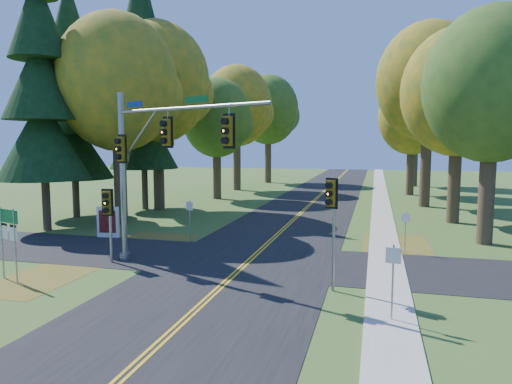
% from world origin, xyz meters
% --- Properties ---
extents(ground, '(160.00, 160.00, 0.00)m').
position_xyz_m(ground, '(0.00, 0.00, 0.00)').
color(ground, '#355B20').
rests_on(ground, ground).
extents(road_main, '(8.00, 160.00, 0.02)m').
position_xyz_m(road_main, '(0.00, 0.00, 0.01)').
color(road_main, black).
rests_on(road_main, ground).
extents(road_cross, '(60.00, 6.00, 0.02)m').
position_xyz_m(road_cross, '(0.00, 2.00, 0.01)').
color(road_cross, black).
rests_on(road_cross, ground).
extents(centerline_left, '(0.10, 160.00, 0.01)m').
position_xyz_m(centerline_left, '(-0.10, 0.00, 0.03)').
color(centerline_left, gold).
rests_on(centerline_left, road_main).
extents(centerline_right, '(0.10, 160.00, 0.01)m').
position_xyz_m(centerline_right, '(0.10, 0.00, 0.03)').
color(centerline_right, gold).
rests_on(centerline_right, road_main).
extents(sidewalk_east, '(1.60, 160.00, 0.06)m').
position_xyz_m(sidewalk_east, '(6.20, 0.00, 0.03)').
color(sidewalk_east, '#9E998E').
rests_on(sidewalk_east, ground).
extents(leaf_patch_w_near, '(4.00, 6.00, 0.00)m').
position_xyz_m(leaf_patch_w_near, '(-6.50, 4.00, 0.01)').
color(leaf_patch_w_near, brown).
rests_on(leaf_patch_w_near, ground).
extents(leaf_patch_e, '(3.50, 8.00, 0.00)m').
position_xyz_m(leaf_patch_e, '(6.80, 6.00, 0.01)').
color(leaf_patch_e, brown).
rests_on(leaf_patch_e, ground).
extents(leaf_patch_w_far, '(3.00, 5.00, 0.00)m').
position_xyz_m(leaf_patch_w_far, '(-7.50, -3.00, 0.01)').
color(leaf_patch_w_far, brown).
rests_on(leaf_patch_w_far, ground).
extents(tree_w_a, '(8.00, 8.00, 14.15)m').
position_xyz_m(tree_w_a, '(-11.13, 9.38, 9.49)').
color(tree_w_a, '#38281C').
rests_on(tree_w_a, ground).
extents(tree_e_a, '(7.20, 7.20, 12.73)m').
position_xyz_m(tree_e_a, '(11.57, 8.77, 8.53)').
color(tree_e_a, '#38281C').
rests_on(tree_e_a, ground).
extents(tree_w_b, '(8.60, 8.60, 15.38)m').
position_xyz_m(tree_w_b, '(-11.72, 16.29, 10.37)').
color(tree_w_b, '#38281C').
rests_on(tree_w_b, ground).
extents(tree_e_b, '(7.60, 7.60, 13.33)m').
position_xyz_m(tree_e_b, '(10.97, 15.58, 8.90)').
color(tree_e_b, '#38281C').
rests_on(tree_e_b, ground).
extents(tree_w_c, '(6.80, 6.80, 11.91)m').
position_xyz_m(tree_w_c, '(-9.54, 24.47, 7.94)').
color(tree_w_c, '#38281C').
rests_on(tree_w_c, ground).
extents(tree_e_c, '(8.80, 8.80, 15.79)m').
position_xyz_m(tree_e_c, '(9.88, 23.69, 10.66)').
color(tree_e_c, '#38281C').
rests_on(tree_e_c, ground).
extents(tree_w_d, '(8.20, 8.20, 14.56)m').
position_xyz_m(tree_w_d, '(-10.13, 33.18, 9.78)').
color(tree_w_d, '#38281C').
rests_on(tree_w_d, ground).
extents(tree_e_d, '(7.00, 7.00, 12.32)m').
position_xyz_m(tree_e_d, '(9.26, 32.87, 8.24)').
color(tree_e_d, '#38281C').
rests_on(tree_e_d, ground).
extents(tree_w_e, '(8.40, 8.40, 14.97)m').
position_xyz_m(tree_w_e, '(-8.92, 44.09, 10.07)').
color(tree_w_e, '#38281C').
rests_on(tree_w_e, ground).
extents(tree_e_e, '(7.80, 7.80, 13.74)m').
position_xyz_m(tree_e_e, '(10.47, 43.58, 9.19)').
color(tree_e_e, '#38281C').
rests_on(tree_e_e, ground).
extents(pine_a, '(5.60, 5.60, 19.48)m').
position_xyz_m(pine_a, '(-14.50, 6.00, 9.18)').
color(pine_a, '#38281C').
rests_on(pine_a, ground).
extents(pine_b, '(5.60, 5.60, 17.31)m').
position_xyz_m(pine_b, '(-16.00, 11.00, 8.16)').
color(pine_b, '#38281C').
rests_on(pine_b, ground).
extents(pine_c, '(5.60, 5.60, 20.56)m').
position_xyz_m(pine_c, '(-13.00, 16.00, 9.69)').
color(pine_c, '#38281C').
rests_on(pine_c, ground).
extents(traffic_mast, '(8.05, 3.42, 7.81)m').
position_xyz_m(traffic_mast, '(-3.81, -0.22, 5.02)').
color(traffic_mast, gray).
rests_on(traffic_mast, ground).
extents(east_signal_pole, '(0.46, 0.56, 4.25)m').
position_xyz_m(east_signal_pole, '(4.13, -1.70, 3.22)').
color(east_signal_pole, gray).
rests_on(east_signal_pole, ground).
extents(ped_signal_pole, '(0.54, 0.63, 3.46)m').
position_xyz_m(ped_signal_pole, '(-6.07, -0.22, 2.57)').
color(ped_signal_pole, gray).
rests_on(ped_signal_pole, ground).
extents(route_sign_cluster, '(1.32, 0.48, 2.96)m').
position_xyz_m(route_sign_cluster, '(-8.49, -3.48, 2.09)').
color(route_sign_cluster, gray).
rests_on(route_sign_cluster, ground).
extents(info_kiosk, '(1.32, 0.35, 1.81)m').
position_xyz_m(info_kiosk, '(-9.43, 4.94, 0.90)').
color(info_kiosk, silver).
rests_on(info_kiosk, ground).
extents(reg_sign_e_north, '(0.40, 0.13, 2.10)m').
position_xyz_m(reg_sign_e_north, '(7.15, 5.42, 1.44)').
color(reg_sign_e_north, gray).
rests_on(reg_sign_e_north, ground).
extents(reg_sign_e_south, '(0.46, 0.09, 2.41)m').
position_xyz_m(reg_sign_e_south, '(6.23, -4.01, 1.65)').
color(reg_sign_e_south, gray).
rests_on(reg_sign_e_south, ground).
extents(reg_sign_w, '(0.43, 0.17, 2.35)m').
position_xyz_m(reg_sign_w, '(-4.34, 5.08, 1.61)').
color(reg_sign_w, gray).
rests_on(reg_sign_w, ground).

